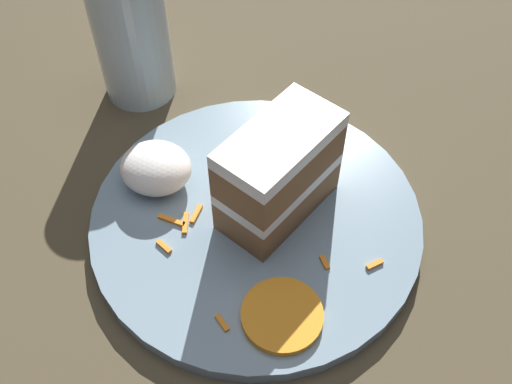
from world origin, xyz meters
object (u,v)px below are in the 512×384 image
drinking_glass (134,44)px  cake_slice (279,173)px  plate (256,220)px  cream_dollop (156,168)px  orange_garnish (282,315)px

drinking_glass → cake_slice: bearing=-36.7°
plate → drinking_glass: drinking_glass is taller
cream_dollop → orange_garnish: cream_dollop is taller
orange_garnish → plate: bearing=115.1°
drinking_glass → cream_dollop: bearing=-63.0°
cream_dollop → cake_slice: bearing=-1.2°
plate → cream_dollop: bearing=170.7°
cake_slice → cream_dollop: bearing=-154.7°
orange_garnish → cake_slice: bearing=104.3°
cream_dollop → drinking_glass: 0.14m
cake_slice → orange_garnish: (0.03, -0.10, -0.04)m
orange_garnish → drinking_glass: 0.30m
cake_slice → cream_dollop: cake_slice is taller
orange_garnish → drinking_glass: bearing=130.8°
cake_slice → drinking_glass: size_ratio=0.88×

